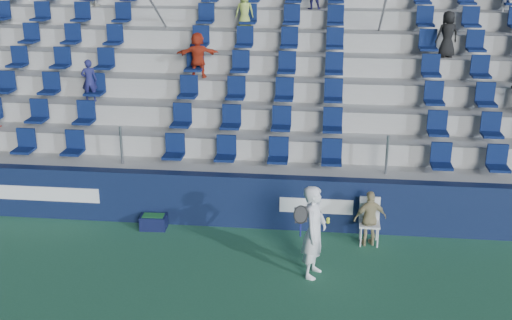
# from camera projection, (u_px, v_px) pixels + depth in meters

# --- Properties ---
(ground) EXTENTS (70.00, 70.00, 0.00)m
(ground) POSITION_uv_depth(u_px,v_px,m) (228.00, 300.00, 11.54)
(ground) COLOR #2C6747
(ground) RESTS_ON ground
(sponsor_wall) EXTENTS (24.00, 0.32, 1.20)m
(sponsor_wall) POSITION_uv_depth(u_px,v_px,m) (249.00, 201.00, 14.29)
(sponsor_wall) COLOR #101B3E
(sponsor_wall) RESTS_ON ground
(grandstand) EXTENTS (24.00, 8.17, 6.63)m
(grandstand) POSITION_uv_depth(u_px,v_px,m) (270.00, 83.00, 18.55)
(grandstand) COLOR #A5A5A0
(grandstand) RESTS_ON ground
(tennis_player) EXTENTS (0.70, 0.76, 1.83)m
(tennis_player) POSITION_uv_depth(u_px,v_px,m) (314.00, 232.00, 12.09)
(tennis_player) COLOR white
(tennis_player) RESTS_ON ground
(line_judge_chair) EXTENTS (0.44, 0.45, 0.99)m
(line_judge_chair) POSITION_uv_depth(u_px,v_px,m) (369.00, 217.00, 13.56)
(line_judge_chair) COLOR white
(line_judge_chair) RESTS_ON ground
(line_judge) EXTENTS (0.77, 0.49, 1.21)m
(line_judge) POSITION_uv_depth(u_px,v_px,m) (370.00, 218.00, 13.40)
(line_judge) COLOR tan
(line_judge) RESTS_ON ground
(ball_bin) EXTENTS (0.59, 0.40, 0.32)m
(ball_bin) POSITION_uv_depth(u_px,v_px,m) (154.00, 221.00, 14.28)
(ball_bin) COLOR #0E1335
(ball_bin) RESTS_ON ground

